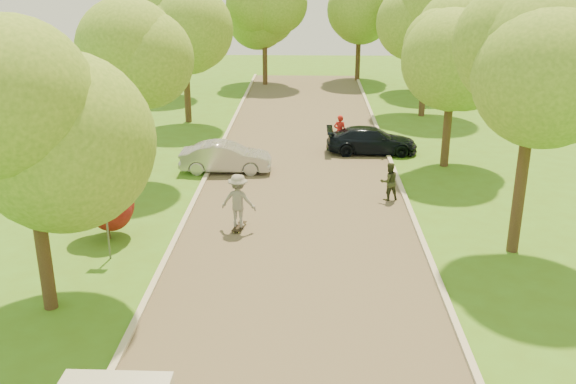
# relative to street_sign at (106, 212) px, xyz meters

# --- Properties ---
(ground) EXTENTS (100.00, 100.00, 0.00)m
(ground) POSITION_rel_street_sign_xyz_m (5.80, -4.00, -1.56)
(ground) COLOR #42701A
(ground) RESTS_ON ground
(road) EXTENTS (8.00, 60.00, 0.01)m
(road) POSITION_rel_street_sign_xyz_m (5.80, 4.00, -1.56)
(road) COLOR #4C4438
(road) RESTS_ON ground
(curb_left) EXTENTS (0.18, 60.00, 0.12)m
(curb_left) POSITION_rel_street_sign_xyz_m (1.75, 4.00, -1.50)
(curb_left) COLOR #B2AD9E
(curb_left) RESTS_ON ground
(curb_right) EXTENTS (0.18, 60.00, 0.12)m
(curb_right) POSITION_rel_street_sign_xyz_m (9.85, 4.00, -1.50)
(curb_right) COLOR #B2AD9E
(curb_right) RESTS_ON ground
(street_sign) EXTENTS (0.55, 0.06, 2.17)m
(street_sign) POSITION_rel_street_sign_xyz_m (0.00, 0.00, 0.00)
(street_sign) COLOR #59595E
(street_sign) RESTS_ON ground
(red_shrub) EXTENTS (1.70, 1.70, 1.95)m
(red_shrub) POSITION_rel_street_sign_xyz_m (-0.50, 1.50, -0.47)
(red_shrub) COLOR #382619
(red_shrub) RESTS_ON ground
(tree_l_mida) EXTENTS (4.71, 4.60, 7.39)m
(tree_l_mida) POSITION_rel_street_sign_xyz_m (-0.50, -3.00, 3.61)
(tree_l_mida) COLOR #382619
(tree_l_mida) RESTS_ON ground
(tree_l_midb) EXTENTS (4.30, 4.20, 6.62)m
(tree_l_midb) POSITION_rel_street_sign_xyz_m (-1.01, 8.00, 3.02)
(tree_l_midb) COLOR #382619
(tree_l_midb) RESTS_ON ground
(tree_l_far) EXTENTS (4.92, 4.80, 7.79)m
(tree_l_far) POSITION_rel_street_sign_xyz_m (-0.59, 18.00, 3.90)
(tree_l_far) COLOR #382619
(tree_l_far) RESTS_ON ground
(tree_r_mida) EXTENTS (5.13, 5.00, 7.95)m
(tree_r_mida) POSITION_rel_street_sign_xyz_m (12.82, 1.00, 3.97)
(tree_r_mida) COLOR #382619
(tree_r_mida) RESTS_ON ground
(tree_r_midb) EXTENTS (4.51, 4.40, 7.01)m
(tree_r_midb) POSITION_rel_street_sign_xyz_m (12.40, 10.00, 3.32)
(tree_r_midb) COLOR #382619
(tree_r_midb) RESTS_ON ground
(tree_r_far) EXTENTS (5.33, 5.20, 8.34)m
(tree_r_far) POSITION_rel_street_sign_xyz_m (13.03, 20.00, 4.27)
(tree_r_far) COLOR #382619
(tree_r_far) RESTS_ON ground
(tree_bg_a) EXTENTS (5.12, 5.00, 7.72)m
(tree_bg_a) POSITION_rel_street_sign_xyz_m (-2.98, 26.00, 3.75)
(tree_bg_a) COLOR #382619
(tree_bg_a) RESTS_ON ground
(tree_bg_b) EXTENTS (5.12, 5.00, 7.95)m
(tree_bg_b) POSITION_rel_street_sign_xyz_m (14.02, 28.00, 3.97)
(tree_bg_b) COLOR #382619
(tree_bg_b) RESTS_ON ground
(tree_bg_c) EXTENTS (4.92, 4.80, 7.33)m
(tree_bg_c) POSITION_rel_street_sign_xyz_m (3.01, 30.00, 3.46)
(tree_bg_c) COLOR #382619
(tree_bg_c) RESTS_ON ground
(tree_bg_d) EXTENTS (5.12, 5.00, 7.72)m
(tree_bg_d) POSITION_rel_street_sign_xyz_m (10.02, 32.00, 3.75)
(tree_bg_d) COLOR #382619
(tree_bg_d) RESTS_ON ground
(silver_sedan) EXTENTS (3.95, 1.41, 1.30)m
(silver_sedan) POSITION_rel_street_sign_xyz_m (2.50, 8.83, -0.92)
(silver_sedan) COLOR #9D9DA1
(silver_sedan) RESTS_ON ground
(dark_sedan) EXTENTS (4.32, 1.76, 1.25)m
(dark_sedan) POSITION_rel_street_sign_xyz_m (9.10, 11.95, -0.94)
(dark_sedan) COLOR black
(dark_sedan) RESTS_ON ground
(longboard) EXTENTS (0.45, 0.99, 0.11)m
(longboard) POSITION_rel_street_sign_xyz_m (3.74, 2.44, -1.46)
(longboard) COLOR black
(longboard) RESTS_ON ground
(skateboarder) EXTENTS (1.31, 0.91, 1.86)m
(skateboarder) POSITION_rel_street_sign_xyz_m (3.74, 2.44, -0.51)
(skateboarder) COLOR gray
(skateboarder) RESTS_ON longboard
(person_striped) EXTENTS (0.64, 0.46, 1.65)m
(person_striped) POSITION_rel_street_sign_xyz_m (7.62, 12.82, -0.74)
(person_striped) COLOR red
(person_striped) RESTS_ON ground
(person_olive) EXTENTS (0.86, 0.75, 1.49)m
(person_olive) POSITION_rel_street_sign_xyz_m (9.19, 5.50, -0.82)
(person_olive) COLOR #2C321E
(person_olive) RESTS_ON ground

